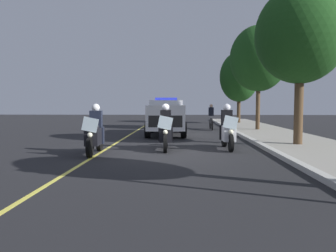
% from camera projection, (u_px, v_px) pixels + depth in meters
% --- Properties ---
extents(ground_plane, '(80.00, 80.00, 0.00)m').
position_uv_depth(ground_plane, '(168.00, 151.00, 12.17)').
color(ground_plane, black).
extents(curb_strip, '(48.00, 0.24, 0.15)m').
position_uv_depth(curb_strip, '(270.00, 150.00, 12.02)').
color(curb_strip, '#B7B5AD').
rests_on(curb_strip, ground).
extents(sidewalk_strip, '(48.00, 3.60, 0.10)m').
position_uv_depth(sidewalk_strip, '(324.00, 151.00, 11.95)').
color(sidewalk_strip, gray).
rests_on(sidewalk_strip, ground).
extents(lane_stripe_center, '(48.00, 0.12, 0.01)m').
position_uv_depth(lane_stripe_center, '(104.00, 151.00, 12.26)').
color(lane_stripe_center, '#E0D14C').
rests_on(lane_stripe_center, ground).
extents(police_motorcycle_lead_left, '(2.14, 0.58, 1.72)m').
position_uv_depth(police_motorcycle_lead_left, '(95.00, 134.00, 11.41)').
color(police_motorcycle_lead_left, black).
rests_on(police_motorcycle_lead_left, ground).
extents(police_motorcycle_lead_right, '(2.14, 0.58, 1.72)m').
position_uv_depth(police_motorcycle_lead_right, '(166.00, 131.00, 12.46)').
color(police_motorcycle_lead_right, black).
rests_on(police_motorcycle_lead_right, ground).
extents(police_motorcycle_trailing, '(2.14, 0.58, 1.72)m').
position_uv_depth(police_motorcycle_trailing, '(227.00, 131.00, 12.65)').
color(police_motorcycle_trailing, black).
rests_on(police_motorcycle_trailing, ground).
extents(police_suv, '(4.96, 2.20, 2.05)m').
position_uv_depth(police_suv, '(166.00, 116.00, 18.32)').
color(police_suv, silver).
rests_on(police_suv, ground).
extents(cyclist_background, '(1.76, 0.33, 1.69)m').
position_uv_depth(cyclist_background, '(211.00, 117.00, 22.03)').
color(cyclist_background, black).
rests_on(cyclist_background, ground).
extents(tree_mid_block, '(3.54, 3.54, 6.26)m').
position_uv_depth(tree_mid_block, '(300.00, 35.00, 13.23)').
color(tree_mid_block, '#4C3823').
rests_on(tree_mid_block, sidewalk_strip).
extents(tree_far_back, '(3.58, 3.58, 6.49)m').
position_uv_depth(tree_far_back, '(259.00, 59.00, 20.91)').
color(tree_far_back, '#4C3823').
rests_on(tree_far_back, sidewalk_strip).
extents(tree_behind_suv, '(3.29, 3.29, 6.03)m').
position_uv_depth(tree_behind_suv, '(239.00, 77.00, 28.58)').
color(tree_behind_suv, '#42301E').
rests_on(tree_behind_suv, sidewalk_strip).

